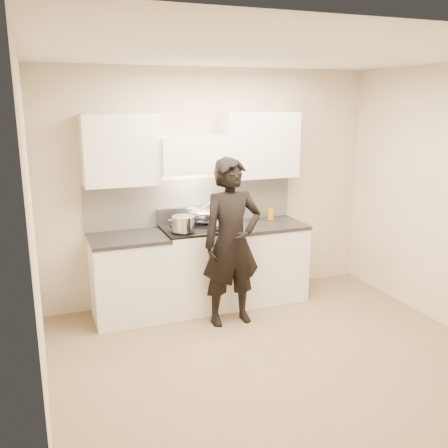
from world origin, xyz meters
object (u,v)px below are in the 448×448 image
object	(u,v)px
counter_right	(263,260)
person	(232,243)
stove	(197,267)
utensil_crock	(227,214)
wok	(203,215)

from	to	relation	value
counter_right	person	distance (m)	0.91
stove	utensil_crock	bearing A→B (deg)	27.10
wok	utensil_crock	size ratio (longest dim) A/B	1.38
counter_right	utensil_crock	world-z (taller)	utensil_crock
wok	counter_right	bearing A→B (deg)	-8.40
stove	wok	xyz separation A→B (m)	(0.11, 0.11, 0.58)
stove	counter_right	bearing A→B (deg)	0.00
wok	utensil_crock	distance (m)	0.36
counter_right	person	size ratio (longest dim) A/B	0.52
utensil_crock	stove	bearing A→B (deg)	-152.90
person	utensil_crock	bearing A→B (deg)	71.70
utensil_crock	person	bearing A→B (deg)	-107.75
utensil_crock	person	size ratio (longest dim) A/B	0.18
stove	person	size ratio (longest dim) A/B	0.54
person	stove	bearing A→B (deg)	111.81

